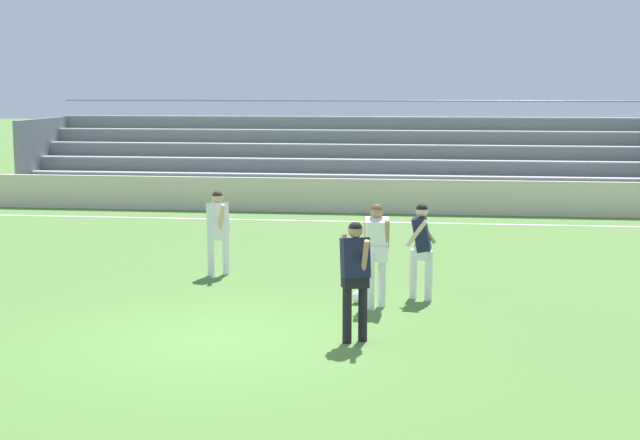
{
  "coord_description": "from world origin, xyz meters",
  "views": [
    {
      "loc": [
        3.06,
        -12.75,
        3.62
      ],
      "look_at": [
        0.88,
        4.44,
        1.1
      ],
      "focal_mm": 52.97,
      "sensor_mm": 36.0,
      "label": 1
    }
  ],
  "objects_px": {
    "player_white_on_ball": "(218,226)",
    "player_dark_deep_cover": "(355,271)",
    "player_dark_challenging": "(421,243)",
    "soccer_ball": "(358,297)",
    "player_white_dropping_back": "(376,246)",
    "bleacher_stand": "(344,157)"
  },
  "relations": [
    {
      "from": "bleacher_stand",
      "to": "player_dark_challenging",
      "type": "relative_size",
      "value": 12.26
    },
    {
      "from": "player_dark_challenging",
      "to": "soccer_ball",
      "type": "distance_m",
      "value": 1.4
    },
    {
      "from": "player_white_dropping_back",
      "to": "soccer_ball",
      "type": "height_order",
      "value": "player_white_dropping_back"
    },
    {
      "from": "bleacher_stand",
      "to": "player_dark_deep_cover",
      "type": "bearing_deg",
      "value": -83.68
    },
    {
      "from": "player_white_dropping_back",
      "to": "player_dark_challenging",
      "type": "relative_size",
      "value": 1.05
    },
    {
      "from": "player_dark_challenging",
      "to": "player_dark_deep_cover",
      "type": "bearing_deg",
      "value": -107.28
    },
    {
      "from": "player_dark_challenging",
      "to": "player_white_on_ball",
      "type": "height_order",
      "value": "player_dark_challenging"
    },
    {
      "from": "soccer_ball",
      "to": "bleacher_stand",
      "type": "bearing_deg",
      "value": 96.74
    },
    {
      "from": "player_dark_challenging",
      "to": "player_white_on_ball",
      "type": "xyz_separation_m",
      "value": [
        -3.86,
        1.56,
        -0.01
      ]
    },
    {
      "from": "player_white_on_ball",
      "to": "player_dark_deep_cover",
      "type": "bearing_deg",
      "value": -55.44
    },
    {
      "from": "player_white_dropping_back",
      "to": "player_white_on_ball",
      "type": "bearing_deg",
      "value": 144.15
    },
    {
      "from": "player_dark_challenging",
      "to": "bleacher_stand",
      "type": "bearing_deg",
      "value": 101.06
    },
    {
      "from": "player_dark_challenging",
      "to": "player_white_dropping_back",
      "type": "bearing_deg",
      "value": -134.73
    },
    {
      "from": "player_white_dropping_back",
      "to": "bleacher_stand",
      "type": "bearing_deg",
      "value": 97.82
    },
    {
      "from": "player_white_dropping_back",
      "to": "player_dark_deep_cover",
      "type": "bearing_deg",
      "value": -94.37
    },
    {
      "from": "player_white_dropping_back",
      "to": "soccer_ball",
      "type": "xyz_separation_m",
      "value": [
        -0.31,
        0.26,
        -0.91
      ]
    },
    {
      "from": "player_dark_deep_cover",
      "to": "player_white_on_ball",
      "type": "height_order",
      "value": "player_dark_deep_cover"
    },
    {
      "from": "player_dark_deep_cover",
      "to": "player_white_on_ball",
      "type": "bearing_deg",
      "value": 124.56
    },
    {
      "from": "bleacher_stand",
      "to": "soccer_ball",
      "type": "bearing_deg",
      "value": -83.26
    },
    {
      "from": "player_white_dropping_back",
      "to": "soccer_ball",
      "type": "relative_size",
      "value": 7.75
    },
    {
      "from": "bleacher_stand",
      "to": "player_dark_deep_cover",
      "type": "xyz_separation_m",
      "value": [
        1.84,
        -16.63,
        -0.3
      ]
    },
    {
      "from": "player_white_on_ball",
      "to": "player_white_dropping_back",
      "type": "bearing_deg",
      "value": -35.85
    }
  ]
}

